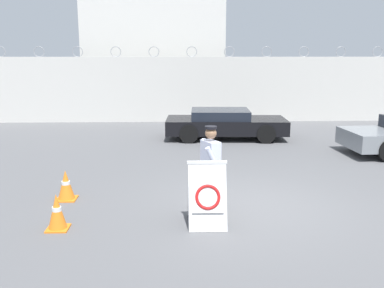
% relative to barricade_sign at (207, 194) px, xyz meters
% --- Properties ---
extents(ground_plane, '(90.00, 90.00, 0.00)m').
position_rel_barricade_sign_xyz_m(ground_plane, '(0.97, 0.90, -0.59)').
color(ground_plane, '#5B5B5E').
extents(perimeter_wall, '(36.00, 0.30, 3.35)m').
position_rel_barricade_sign_xyz_m(perimeter_wall, '(0.97, 12.05, 0.87)').
color(perimeter_wall, silver).
rests_on(perimeter_wall, ground_plane).
extents(building_block, '(7.11, 5.89, 5.82)m').
position_rel_barricade_sign_xyz_m(building_block, '(-1.69, 17.04, 2.32)').
color(building_block, silver).
rests_on(building_block, ground_plane).
extents(barricade_sign, '(0.72, 0.86, 1.19)m').
position_rel_barricade_sign_xyz_m(barricade_sign, '(0.00, 0.00, 0.00)').
color(barricade_sign, white).
rests_on(barricade_sign, ground_plane).
extents(security_guard, '(0.39, 0.67, 1.72)m').
position_rel_barricade_sign_xyz_m(security_guard, '(0.10, 0.58, 0.37)').
color(security_guard, '#514C42').
rests_on(security_guard, ground_plane).
extents(traffic_cone_mid, '(0.38, 0.38, 0.65)m').
position_rel_barricade_sign_xyz_m(traffic_cone_mid, '(-2.66, -0.13, -0.27)').
color(traffic_cone_mid, orange).
rests_on(traffic_cone_mid, ground_plane).
extents(traffic_cone_far, '(0.41, 0.41, 0.65)m').
position_rel_barricade_sign_xyz_m(traffic_cone_far, '(-2.90, 1.44, -0.27)').
color(traffic_cone_far, orange).
rests_on(traffic_cone_far, ground_plane).
extents(parked_car_rear_sedan, '(4.39, 2.06, 1.06)m').
position_rel_barricade_sign_xyz_m(parked_car_rear_sedan, '(1.20, 7.99, -0.03)').
color(parked_car_rear_sedan, black).
rests_on(parked_car_rear_sedan, ground_plane).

